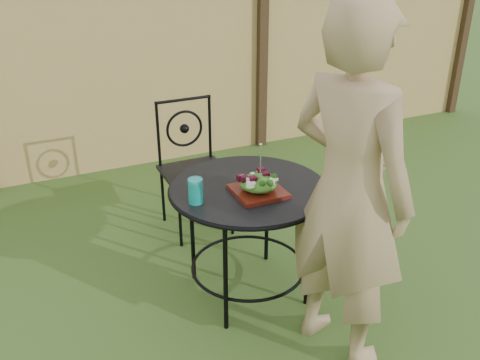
{
  "coord_description": "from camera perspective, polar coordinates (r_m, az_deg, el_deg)",
  "views": [
    {
      "loc": [
        -1.06,
        -2.47,
        2.07
      ],
      "look_at": [
        0.09,
        0.03,
        0.75
      ],
      "focal_mm": 40.0,
      "sensor_mm": 36.0,
      "label": 1
    }
  ],
  "objects": [
    {
      "name": "ground",
      "position": [
        3.4,
        -1.2,
        -11.98
      ],
      "size": [
        60.0,
        60.0,
        0.0
      ],
      "primitive_type": "plane",
      "color": "#274717",
      "rests_on": "ground"
    },
    {
      "name": "patio_chair",
      "position": [
        3.9,
        -5.06,
        1.78
      ],
      "size": [
        0.46,
        0.46,
        0.95
      ],
      "color": "black",
      "rests_on": "ground"
    },
    {
      "name": "patio_table",
      "position": [
        3.11,
        0.92,
        -2.99
      ],
      "size": [
        0.92,
        0.92,
        0.72
      ],
      "color": "black",
      "rests_on": "ground"
    },
    {
      "name": "salad_plate",
      "position": [
        2.96,
        1.96,
        -1.23
      ],
      "size": [
        0.27,
        0.27,
        0.02
      ],
      "primitive_type": "cube",
      "color": "#470F0A",
      "rests_on": "patio_table"
    },
    {
      "name": "diner",
      "position": [
        2.58,
        11.52,
        -1.35
      ],
      "size": [
        0.63,
        0.78,
        1.85
      ],
      "primitive_type": "imported",
      "rotation": [
        0.0,
        0.0,
        1.88
      ],
      "color": "#A1855C",
      "rests_on": "ground"
    },
    {
      "name": "fork",
      "position": [
        2.89,
        2.19,
        2.03
      ],
      "size": [
        0.01,
        0.01,
        0.18
      ],
      "primitive_type": "cylinder",
      "color": "silver",
      "rests_on": "salad"
    },
    {
      "name": "drinking_glass",
      "position": [
        2.85,
        -4.76,
        -1.16
      ],
      "size": [
        0.08,
        0.08,
        0.14
      ],
      "primitive_type": "cylinder",
      "color": "#0EA69D",
      "rests_on": "patio_table"
    },
    {
      "name": "salad",
      "position": [
        2.94,
        1.98,
        -0.32
      ],
      "size": [
        0.21,
        0.21,
        0.08
      ],
      "primitive_type": "ellipsoid",
      "color": "#235614",
      "rests_on": "salad_plate"
    },
    {
      "name": "fence",
      "position": [
        4.92,
        -11.83,
        11.87
      ],
      "size": [
        8.0,
        0.12,
        1.9
      ],
      "color": "#D9BC6B",
      "rests_on": "ground"
    }
  ]
}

